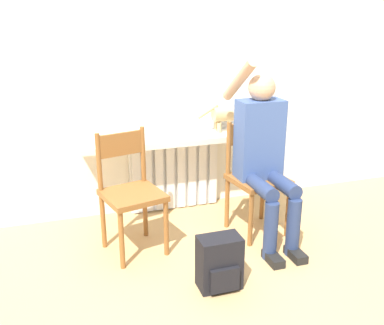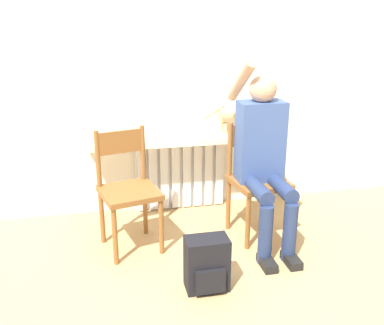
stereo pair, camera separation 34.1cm
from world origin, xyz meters
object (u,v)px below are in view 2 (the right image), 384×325
at_px(person, 264,152).
at_px(chair_right, 257,178).
at_px(cat, 237,115).
at_px(backpack, 207,264).
at_px(chair_left, 128,188).

bearing_deg(person, chair_right, 93.52).
xyz_separation_m(chair_right, person, (0.01, -0.10, 0.24)).
height_order(chair_right, person, person).
height_order(chair_right, cat, cat).
height_order(person, cat, person).
relative_size(chair_right, cat, 1.77).
bearing_deg(chair_right, backpack, -138.32).
relative_size(chair_right, person, 0.64).
relative_size(chair_left, chair_right, 1.00).
relative_size(cat, backpack, 1.41).
xyz_separation_m(person, cat, (-0.01, 0.63, 0.14)).
xyz_separation_m(person, backpack, (-0.56, -0.55, -0.53)).
height_order(chair_left, backpack, chair_left).
bearing_deg(chair_right, chair_left, 171.72).
height_order(chair_right, backpack, chair_right).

